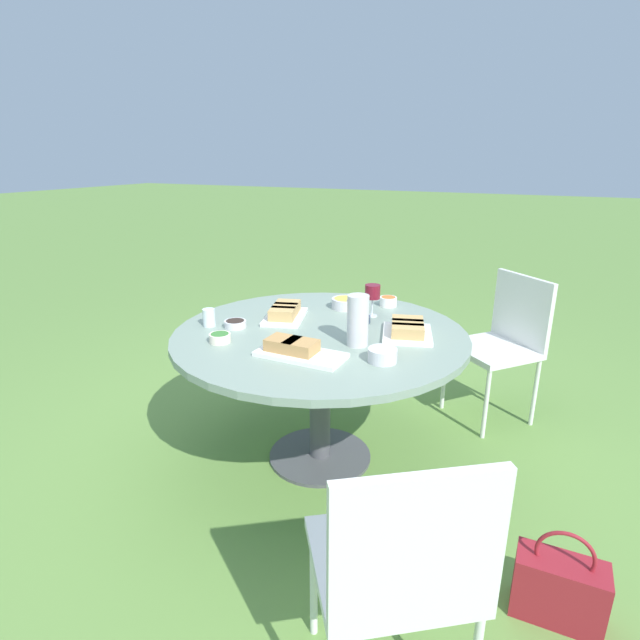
% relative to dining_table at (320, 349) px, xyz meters
% --- Properties ---
extents(ground_plane, '(40.00, 40.00, 0.00)m').
position_rel_dining_table_xyz_m(ground_plane, '(0.00, 0.00, -0.64)').
color(ground_plane, '#668E42').
extents(dining_table, '(1.47, 1.47, 0.73)m').
position_rel_dining_table_xyz_m(dining_table, '(0.00, 0.00, 0.00)').
color(dining_table, '#4C4C51').
rests_on(dining_table, ground_plane).
extents(chair_near_left, '(0.60, 0.60, 0.89)m').
position_rel_dining_table_xyz_m(chair_near_left, '(-0.74, 1.07, -0.11)').
color(chair_near_left, silver).
rests_on(chair_near_left, ground_plane).
extents(chair_near_right, '(0.61, 0.61, 0.89)m').
position_rel_dining_table_xyz_m(chair_near_right, '(-0.81, -0.91, -0.11)').
color(chair_near_right, silver).
rests_on(chair_near_right, ground_plane).
extents(water_pitcher, '(0.11, 0.10, 0.24)m').
position_rel_dining_table_xyz_m(water_pitcher, '(-0.24, 0.10, 0.21)').
color(water_pitcher, silver).
rests_on(water_pitcher, dining_table).
extents(wine_glass, '(0.08, 0.08, 0.18)m').
position_rel_dining_table_xyz_m(wine_glass, '(-0.15, -0.34, 0.23)').
color(wine_glass, silver).
rests_on(wine_glass, dining_table).
extents(platter_bread_main, '(0.30, 0.34, 0.07)m').
position_rel_dining_table_xyz_m(platter_bread_main, '(-0.41, -0.12, 0.13)').
color(platter_bread_main, white).
rests_on(platter_bread_main, dining_table).
extents(platter_charcuterie, '(0.28, 0.35, 0.08)m').
position_rel_dining_table_xyz_m(platter_charcuterie, '(0.26, -0.10, 0.13)').
color(platter_charcuterie, white).
rests_on(platter_charcuterie, dining_table).
extents(platter_sandwich_side, '(0.40, 0.19, 0.07)m').
position_rel_dining_table_xyz_m(platter_sandwich_side, '(-0.04, 0.33, 0.12)').
color(platter_sandwich_side, white).
rests_on(platter_sandwich_side, dining_table).
extents(bowl_fries, '(0.16, 0.16, 0.06)m').
position_rel_dining_table_xyz_m(bowl_fries, '(0.03, -0.42, 0.13)').
color(bowl_fries, silver).
rests_on(bowl_fries, dining_table).
extents(bowl_salad, '(0.10, 0.10, 0.04)m').
position_rel_dining_table_xyz_m(bowl_salad, '(0.36, 0.33, 0.12)').
color(bowl_salad, beige).
rests_on(bowl_salad, dining_table).
extents(bowl_olives, '(0.11, 0.11, 0.04)m').
position_rel_dining_table_xyz_m(bowl_olives, '(0.42, 0.13, 0.11)').
color(bowl_olives, silver).
rests_on(bowl_olives, dining_table).
extents(bowl_dip_red, '(0.09, 0.09, 0.04)m').
position_rel_dining_table_xyz_m(bowl_dip_red, '(-0.14, -0.22, 0.11)').
color(bowl_dip_red, '#334256').
rests_on(bowl_dip_red, dining_table).
extents(bowl_dip_cream, '(0.13, 0.13, 0.06)m').
position_rel_dining_table_xyz_m(bowl_dip_cream, '(-0.40, 0.23, 0.13)').
color(bowl_dip_cream, silver).
rests_on(bowl_dip_cream, dining_table).
extents(bowl_roasted_veg, '(0.10, 0.10, 0.05)m').
position_rel_dining_table_xyz_m(bowl_roasted_veg, '(-0.17, -0.57, 0.12)').
color(bowl_roasted_veg, white).
rests_on(bowl_roasted_veg, dining_table).
extents(cup_water_near, '(0.06, 0.06, 0.09)m').
position_rel_dining_table_xyz_m(cup_water_near, '(0.55, 0.17, 0.14)').
color(cup_water_near, silver).
rests_on(cup_water_near, dining_table).
extents(handbag, '(0.30, 0.14, 0.37)m').
position_rel_dining_table_xyz_m(handbag, '(-1.18, 0.54, -0.51)').
color(handbag, maroon).
rests_on(handbag, ground_plane).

